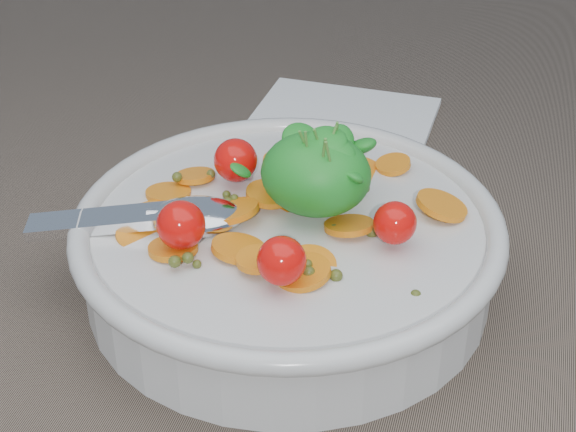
# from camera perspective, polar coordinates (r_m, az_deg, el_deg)

# --- Properties ---
(ground) EXTENTS (6.00, 6.00, 0.00)m
(ground) POSITION_cam_1_polar(r_m,az_deg,el_deg) (0.59, 0.61, -4.50)
(ground) COLOR #726152
(ground) RESTS_ON ground
(bowl) EXTENTS (0.30, 0.28, 0.12)m
(bowl) POSITION_cam_1_polar(r_m,az_deg,el_deg) (0.57, -0.02, -1.89)
(bowl) COLOR silver
(bowl) RESTS_ON ground
(napkin) EXTENTS (0.16, 0.14, 0.01)m
(napkin) POSITION_cam_1_polar(r_m,az_deg,el_deg) (0.79, 3.42, 6.07)
(napkin) COLOR white
(napkin) RESTS_ON ground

